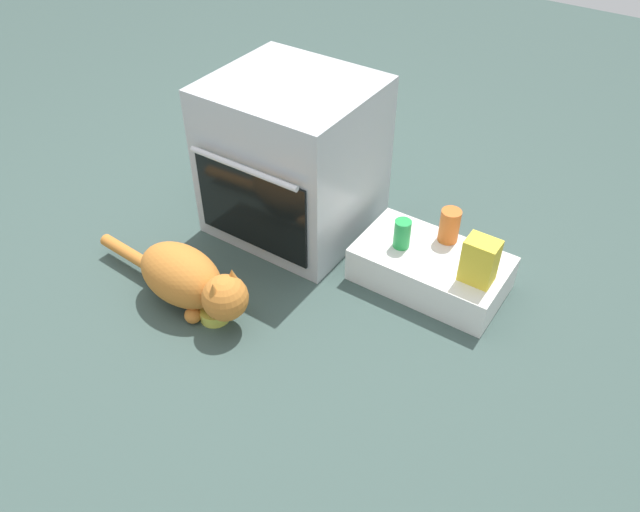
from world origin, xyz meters
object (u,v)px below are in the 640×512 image
pantry_cabinet (430,268)px  cat (189,279)px  snack_bag (480,261)px  sauce_jar (449,226)px  soda_can (402,234)px  food_bowl (215,313)px  oven (293,158)px

pantry_cabinet → cat: cat is taller
cat → snack_bag: size_ratio=4.38×
pantry_cabinet → cat: bearing=-138.5°
pantry_cabinet → sauce_jar: sauce_jar is taller
cat → sauce_jar: (0.71, 0.73, 0.09)m
soda_can → snack_bag: bearing=-3.0°
food_bowl → pantry_cabinet: bearing=47.1°
food_bowl → snack_bag: (0.78, 0.59, 0.21)m
snack_bag → food_bowl: bearing=-143.1°
snack_bag → sauce_jar: bearing=140.6°
soda_can → sauce_jar: bearing=45.6°
snack_bag → cat: bearing=-147.2°
pantry_cabinet → snack_bag: (0.20, -0.04, 0.17)m
pantry_cabinet → cat: size_ratio=0.74×
snack_bag → sauce_jar: 0.24m
food_bowl → sauce_jar: size_ratio=0.82×
sauce_jar → snack_bag: bearing=-39.4°
soda_can → oven: bearing=174.9°
soda_can → snack_bag: size_ratio=0.67×
oven → cat: size_ratio=0.85×
cat → food_bowl: bearing=0.0°
cat → soda_can: (0.58, 0.60, 0.08)m
soda_can → sauce_jar: 0.19m
pantry_cabinet → oven: bearing=177.9°
cat → sauce_jar: 1.03m
food_bowl → sauce_jar: 0.97m
cat → pantry_cabinet: bearing=44.8°
cat → soda_can: bearing=49.3°
sauce_jar → oven: bearing=-172.8°
soda_can → snack_bag: (0.32, -0.02, 0.03)m
food_bowl → snack_bag: bearing=36.9°
pantry_cabinet → food_bowl: pantry_cabinet is taller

